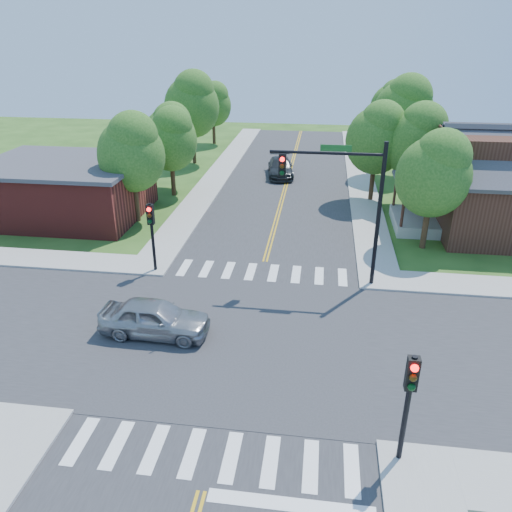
# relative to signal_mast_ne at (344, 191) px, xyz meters

# --- Properties ---
(ground) EXTENTS (100.00, 100.00, 0.00)m
(ground) POSITION_rel_signal_mast_ne_xyz_m (-3.91, -5.59, -4.85)
(ground) COLOR #274A17
(ground) RESTS_ON ground
(road_ns) EXTENTS (10.00, 90.00, 0.04)m
(road_ns) POSITION_rel_signal_mast_ne_xyz_m (-3.91, -5.59, -4.83)
(road_ns) COLOR #2D2D30
(road_ns) RESTS_ON ground
(road_ew) EXTENTS (90.00, 10.00, 0.04)m
(road_ew) POSITION_rel_signal_mast_ne_xyz_m (-3.91, -5.59, -4.83)
(road_ew) COLOR #2D2D30
(road_ew) RESTS_ON ground
(intersection_patch) EXTENTS (10.20, 10.20, 0.06)m
(intersection_patch) POSITION_rel_signal_mast_ne_xyz_m (-3.91, -5.59, -4.85)
(intersection_patch) COLOR #2D2D30
(intersection_patch) RESTS_ON ground
(sidewalk_nw) EXTENTS (40.00, 40.00, 0.14)m
(sidewalk_nw) POSITION_rel_signal_mast_ne_xyz_m (-19.73, 10.23, -4.78)
(sidewalk_nw) COLOR #9E9B93
(sidewalk_nw) RESTS_ON ground
(crosswalk_north) EXTENTS (8.85, 2.00, 0.01)m
(crosswalk_north) POSITION_rel_signal_mast_ne_xyz_m (-3.91, 0.61, -4.80)
(crosswalk_north) COLOR white
(crosswalk_north) RESTS_ON ground
(crosswalk_south) EXTENTS (8.85, 2.00, 0.01)m
(crosswalk_south) POSITION_rel_signal_mast_ne_xyz_m (-3.91, -11.79, -4.80)
(crosswalk_south) COLOR white
(crosswalk_south) RESTS_ON ground
(centerline) EXTENTS (0.30, 90.00, 0.01)m
(centerline) POSITION_rel_signal_mast_ne_xyz_m (-3.91, -5.59, -4.80)
(centerline) COLOR gold
(centerline) RESTS_ON ground
(stop_bar) EXTENTS (4.60, 0.45, 0.09)m
(stop_bar) POSITION_rel_signal_mast_ne_xyz_m (-1.41, -13.19, -4.85)
(stop_bar) COLOR white
(stop_bar) RESTS_ON ground
(signal_mast_ne) EXTENTS (5.30, 0.42, 7.20)m
(signal_mast_ne) POSITION_rel_signal_mast_ne_xyz_m (0.00, 0.00, 0.00)
(signal_mast_ne) COLOR black
(signal_mast_ne) RESTS_ON ground
(signal_pole_se) EXTENTS (0.34, 0.42, 3.80)m
(signal_pole_se) POSITION_rel_signal_mast_ne_xyz_m (1.69, -11.21, -2.19)
(signal_pole_se) COLOR black
(signal_pole_se) RESTS_ON ground
(signal_pole_nw) EXTENTS (0.34, 0.42, 3.80)m
(signal_pole_nw) POSITION_rel_signal_mast_ne_xyz_m (-9.51, -0.01, -2.19)
(signal_pole_nw) COLOR black
(signal_pole_nw) RESTS_ON ground
(building_nw) EXTENTS (10.40, 8.40, 3.73)m
(building_nw) POSITION_rel_signal_mast_ne_xyz_m (-18.11, 7.61, -2.97)
(building_nw) COLOR maroon
(building_nw) RESTS_ON ground
(tree_e_a) EXTENTS (4.10, 3.90, 6.98)m
(tree_e_a) POSITION_rel_signal_mast_ne_xyz_m (5.09, 5.11, -0.28)
(tree_e_a) COLOR #382314
(tree_e_a) RESTS_ON ground
(tree_e_b) EXTENTS (4.33, 4.11, 7.36)m
(tree_e_b) POSITION_rel_signal_mast_ne_xyz_m (5.30, 12.69, -0.03)
(tree_e_b) COLOR #382314
(tree_e_b) RESTS_ON ground
(tree_e_c) EXTENTS (4.99, 4.74, 8.49)m
(tree_e_c) POSITION_rel_signal_mast_ne_xyz_m (5.32, 20.45, 0.71)
(tree_e_c) COLOR #382314
(tree_e_c) RESTS_ON ground
(tree_e_d) EXTENTS (4.26, 4.05, 7.25)m
(tree_e_d) POSITION_rel_signal_mast_ne_xyz_m (5.42, 28.93, -0.10)
(tree_e_d) COLOR #382314
(tree_e_d) RESTS_ON ground
(tree_w_a) EXTENTS (4.25, 4.04, 7.22)m
(tree_w_a) POSITION_rel_signal_mast_ne_xyz_m (-12.98, 7.11, -0.12)
(tree_w_a) COLOR #382314
(tree_w_a) RESTS_ON ground
(tree_w_b) EXTENTS (3.98, 3.78, 6.76)m
(tree_w_b) POSITION_rel_signal_mast_ne_xyz_m (-12.67, 14.43, -0.42)
(tree_w_b) COLOR #382314
(tree_w_b) RESTS_ON ground
(tree_w_c) EXTENTS (4.96, 4.71, 8.43)m
(tree_w_c) POSITION_rel_signal_mast_ne_xyz_m (-12.97, 22.50, 0.67)
(tree_w_c) COLOR #382314
(tree_w_c) RESTS_ON ground
(tree_w_d) EXTENTS (3.89, 3.70, 6.61)m
(tree_w_d) POSITION_rel_signal_mast_ne_xyz_m (-12.91, 31.06, -0.52)
(tree_w_d) COLOR #382314
(tree_w_d) RESTS_ON ground
(tree_house) EXTENTS (4.30, 4.08, 7.30)m
(tree_house) POSITION_rel_signal_mast_ne_xyz_m (2.67, 13.38, -0.07)
(tree_house) COLOR #382314
(tree_house) RESTS_ON ground
(tree_bldg) EXTENTS (3.95, 3.76, 6.72)m
(tree_bldg) POSITION_rel_signal_mast_ne_xyz_m (-12.17, 12.84, -0.45)
(tree_bldg) COLOR #382314
(tree_bldg) RESTS_ON ground
(car_silver) EXTENTS (2.13, 4.71, 1.57)m
(car_silver) POSITION_rel_signal_mast_ne_xyz_m (-7.63, -5.70, -4.07)
(car_silver) COLOR #9EA0A4
(car_silver) RESTS_ON ground
(car_dgrey) EXTENTS (3.38, 5.62, 1.48)m
(car_dgrey) POSITION_rel_signal_mast_ne_xyz_m (-4.62, 19.15, -4.11)
(car_dgrey) COLOR #272A2B
(car_dgrey) RESTS_ON ground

